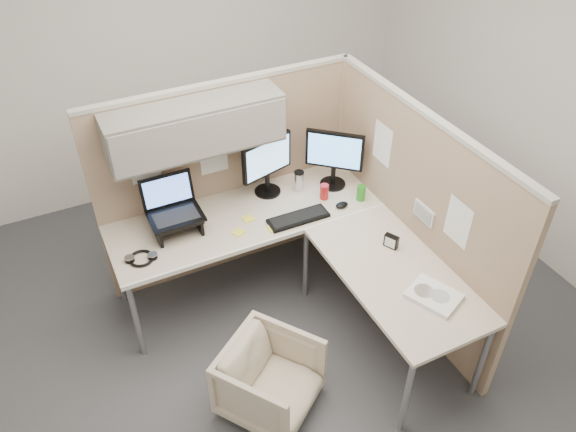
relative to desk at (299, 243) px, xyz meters
name	(u,v)px	position (x,y,z in m)	size (l,w,h in m)	color
ground	(291,327)	(-0.12, -0.13, -0.69)	(4.50, 4.50, 0.00)	#3B3B40
partition_back	(213,156)	(-0.34, 0.70, 0.41)	(2.00, 0.36, 1.63)	tan
partition_right	(409,214)	(0.78, -0.19, 0.13)	(0.07, 2.03, 1.63)	tan
desk	(299,243)	(0.00, 0.00, 0.00)	(2.00, 1.98, 0.73)	beige
office_chair	(270,377)	(-0.53, -0.65, -0.41)	(0.55, 0.51, 0.56)	beige
monitor_left	(267,162)	(0.03, 0.59, 0.32)	(0.43, 0.20, 0.47)	black
monitor_right	(334,155)	(0.53, 0.46, 0.32)	(0.35, 0.32, 0.47)	black
laptop_station	(174,213)	(-0.73, 0.47, 0.19)	(0.37, 0.32, 0.38)	black
keyboard	(298,218)	(0.09, 0.19, 0.05)	(0.45, 0.15, 0.02)	black
mouse	(342,205)	(0.45, 0.18, 0.06)	(0.10, 0.06, 0.04)	black
travel_mug	(299,181)	(0.26, 0.52, 0.13)	(0.08, 0.08, 0.17)	silver
soda_can_green	(361,193)	(0.63, 0.20, 0.10)	(0.07, 0.07, 0.12)	#268C1E
soda_can_silver	(324,192)	(0.38, 0.34, 0.10)	(0.07, 0.07, 0.12)	#B21E1E
sticky_note_a	(238,232)	(-0.35, 0.24, 0.05)	(0.08, 0.08, 0.01)	yellow
sticky_note_d	(248,219)	(-0.23, 0.35, 0.05)	(0.08, 0.08, 0.01)	yellow
sticky_note_b	(273,228)	(-0.12, 0.18, 0.05)	(0.08, 0.08, 0.01)	yellow
headphones	(141,258)	(-1.04, 0.27, 0.06)	(0.21, 0.21, 0.03)	black
paper_stack	(434,296)	(0.49, -0.86, 0.06)	(0.34, 0.37, 0.03)	white
desk_clock	(391,241)	(0.52, -0.35, 0.09)	(0.08, 0.10, 0.10)	black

